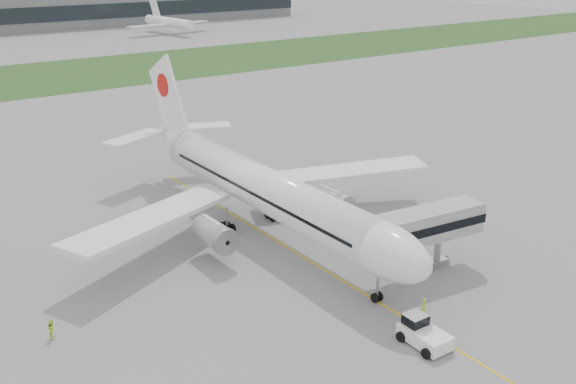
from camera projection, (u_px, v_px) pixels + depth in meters
ground at (284, 246)px, 71.66m from camera, size 600.00×600.00×0.00m
apron_markings at (312, 262)px, 67.86m from camera, size 70.00×70.00×0.04m
grass_strip at (11, 80)px, 162.77m from camera, size 600.00×50.00×0.02m
airliner at (259, 186)px, 73.36m from camera, size 48.13×53.95×17.88m
pushback_tug at (422, 332)px, 53.55m from camera, size 3.06×4.45×2.24m
jet_bridge at (413, 229)px, 62.94m from camera, size 15.50×4.92×7.08m
safety_cone_left at (425, 336)px, 54.39m from camera, size 0.36×0.36×0.50m
safety_cone_right at (426, 323)px, 56.10m from camera, size 0.45×0.45×0.62m
ground_crew_near at (423, 306)px, 57.72m from camera, size 0.75×0.64×1.72m
ground_crew_far at (52, 329)px, 54.29m from camera, size 0.86×1.00×1.75m
distant_aircraft_right at (169, 34)px, 253.74m from camera, size 37.47×33.81×13.25m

